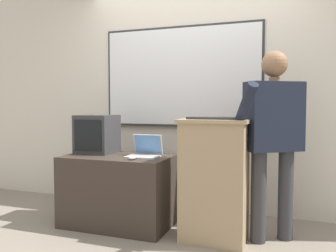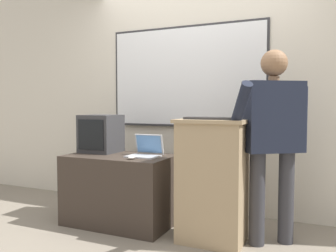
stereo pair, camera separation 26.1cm
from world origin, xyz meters
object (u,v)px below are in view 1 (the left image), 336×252
Objects in this scene: wireless_keyboard at (214,118)px; crt_monitor at (97,134)px; person_presenter at (273,131)px; laptop at (145,150)px; computer_mouse_by_laptop at (132,158)px; side_desk at (119,190)px; lectern_podium at (214,180)px.

crt_monitor is at bearing 169.24° from wireless_keyboard.
person_presenter is at bearing 24.68° from wireless_keyboard.
computer_mouse_by_laptop is (-0.03, -0.22, -0.04)m from laptop.
crt_monitor is at bearing 159.30° from side_desk.
lectern_podium is 3.51× the size of laptop.
wireless_keyboard is (0.98, -0.13, 0.73)m from side_desk.
crt_monitor is (-0.54, 0.29, 0.18)m from computer_mouse_by_laptop.
person_presenter is at bearing 12.31° from computer_mouse_by_laptop.
person_presenter is 3.60× the size of wireless_keyboard.
lectern_podium is 1.02× the size of side_desk.
lectern_podium is at bearing 164.36° from person_presenter.
wireless_keyboard is (0.01, -0.05, 0.54)m from lectern_podium.
lectern_podium is 1.34m from crt_monitor.
person_presenter is at bearing 1.98° from laptop.
crt_monitor is at bearing 173.13° from laptop.
wireless_keyboard is (0.71, -0.17, 0.33)m from laptop.
person_presenter is (0.47, 0.16, 0.43)m from lectern_podium.
wireless_keyboard is at bearing -7.47° from side_desk.
laptop is 0.77× the size of crt_monitor.
laptop reaches higher than side_desk.
computer_mouse_by_laptop is at bearing -172.23° from lectern_podium.
lectern_podium is 0.66m from person_presenter.
lectern_podium is 2.71× the size of crt_monitor.
laptop is at bearing -6.87° from crt_monitor.
computer_mouse_by_laptop is 0.64m from crt_monitor.
person_presenter is 1.20m from laptop.
side_desk is 1.57m from person_presenter.
side_desk is 0.48m from laptop.
wireless_keyboard is at bearing -10.76° from crt_monitor.
wireless_keyboard reaches higher than laptop.
computer_mouse_by_laptop is (0.24, -0.18, 0.36)m from side_desk.
side_desk is at bearing 172.53° from wireless_keyboard.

